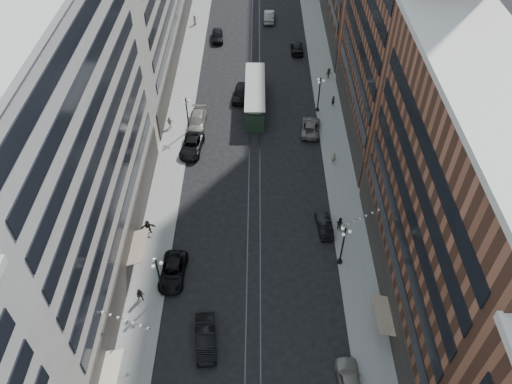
{
  "coord_description": "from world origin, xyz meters",
  "views": [
    {
      "loc": [
        0.35,
        -0.94,
        42.89
      ],
      "look_at": [
        0.22,
        37.79,
        5.0
      ],
      "focal_mm": 35.0,
      "sensor_mm": 36.0,
      "label": 1
    }
  ],
  "objects_px": {
    "car_13": "(240,93)",
    "pedestrian_extra_1": "(333,101)",
    "lamppost_se_far": "(343,245)",
    "car_7": "(192,146)",
    "car_8": "(197,121)",
    "car_12": "(297,48)",
    "car_11": "(310,127)",
    "lamppost_se_mid": "(319,93)",
    "pedestrian_7": "(340,223)",
    "car_2": "(173,272)",
    "car_5": "(206,338)",
    "pedestrian_2": "(140,295)",
    "pedestrian_8": "(334,157)",
    "car_14": "(269,16)",
    "car_9": "(217,36)",
    "pedestrian_5": "(148,227)",
    "pedestrian_9": "(329,73)",
    "pedestrian_6": "(170,122)",
    "car_4": "(350,383)",
    "car_10": "(324,225)",
    "streetcar": "(255,97)",
    "pedestrian_extra_0": "(195,20)",
    "lamppost_sw_far": "(159,276)",
    "lamppost_sw_mid": "(187,114)"
  },
  "relations": [
    {
      "from": "car_5",
      "to": "pedestrian_9",
      "type": "height_order",
      "value": "pedestrian_9"
    },
    {
      "from": "car_9",
      "to": "lamppost_sw_far",
      "type": "bearing_deg",
      "value": -96.81
    },
    {
      "from": "lamppost_sw_far",
      "to": "streetcar",
      "type": "distance_m",
      "value": 34.44
    },
    {
      "from": "lamppost_se_far",
      "to": "pedestrian_5",
      "type": "bearing_deg",
      "value": 168.83
    },
    {
      "from": "streetcar",
      "to": "pedestrian_2",
      "type": "height_order",
      "value": "streetcar"
    },
    {
      "from": "car_13",
      "to": "pedestrian_8",
      "type": "height_order",
      "value": "pedestrian_8"
    },
    {
      "from": "car_8",
      "to": "pedestrian_9",
      "type": "xyz_separation_m",
      "value": [
        19.86,
        12.54,
        0.15
      ]
    },
    {
      "from": "car_8",
      "to": "car_11",
      "type": "relative_size",
      "value": 1.06
    },
    {
      "from": "car_14",
      "to": "pedestrian_5",
      "type": "bearing_deg",
      "value": 77.24
    },
    {
      "from": "pedestrian_extra_1",
      "to": "car_13",
      "type": "bearing_deg",
      "value": -39.17
    },
    {
      "from": "car_8",
      "to": "pedestrian_9",
      "type": "relative_size",
      "value": 3.46
    },
    {
      "from": "pedestrian_2",
      "to": "streetcar",
      "type": "bearing_deg",
      "value": 66.46
    },
    {
      "from": "lamppost_se_far",
      "to": "car_10",
      "type": "relative_size",
      "value": 1.3
    },
    {
      "from": "car_13",
      "to": "car_11",
      "type": "bearing_deg",
      "value": -32.39
    },
    {
      "from": "lamppost_se_far",
      "to": "car_4",
      "type": "relative_size",
      "value": 1.08
    },
    {
      "from": "car_5",
      "to": "pedestrian_extra_1",
      "type": "height_order",
      "value": "pedestrian_extra_1"
    },
    {
      "from": "car_8",
      "to": "car_4",
      "type": "bearing_deg",
      "value": -64.37
    },
    {
      "from": "car_2",
      "to": "car_5",
      "type": "relative_size",
      "value": 1.05
    },
    {
      "from": "lamppost_se_far",
      "to": "car_7",
      "type": "bearing_deg",
      "value": 133.0
    },
    {
      "from": "pedestrian_6",
      "to": "pedestrian_extra_0",
      "type": "distance_m",
      "value": 31.74
    },
    {
      "from": "car_9",
      "to": "pedestrian_9",
      "type": "xyz_separation_m",
      "value": [
        18.51,
        -12.79,
        0.15
      ]
    },
    {
      "from": "car_4",
      "to": "car_9",
      "type": "distance_m",
      "value": 65.23
    },
    {
      "from": "car_14",
      "to": "pedestrian_extra_1",
      "type": "height_order",
      "value": "car_14"
    },
    {
      "from": "lamppost_sw_far",
      "to": "lamppost_sw_mid",
      "type": "height_order",
      "value": "same"
    },
    {
      "from": "car_4",
      "to": "pedestrian_extra_1",
      "type": "distance_m",
      "value": 43.11
    },
    {
      "from": "car_8",
      "to": "car_11",
      "type": "distance_m",
      "value": 15.98
    },
    {
      "from": "lamppost_se_far",
      "to": "car_10",
      "type": "bearing_deg",
      "value": 104.16
    },
    {
      "from": "car_13",
      "to": "pedestrian_extra_1",
      "type": "bearing_deg",
      "value": -1.33
    },
    {
      "from": "car_7",
      "to": "car_8",
      "type": "xyz_separation_m",
      "value": [
        0.25,
        5.59,
        0.04
      ]
    },
    {
      "from": "car_9",
      "to": "car_13",
      "type": "xyz_separation_m",
      "value": [
        4.59,
        -18.44,
        0.06
      ]
    },
    {
      "from": "car_8",
      "to": "car_5",
      "type": "bearing_deg",
      "value": -81.54
    },
    {
      "from": "lamppost_se_mid",
      "to": "pedestrian_2",
      "type": "xyz_separation_m",
      "value": [
        -20.41,
        -32.85,
        -2.05
      ]
    },
    {
      "from": "pedestrian_8",
      "to": "pedestrian_extra_0",
      "type": "xyz_separation_m",
      "value": [
        -21.54,
        39.21,
        -0.02
      ]
    },
    {
      "from": "car_11",
      "to": "car_14",
      "type": "height_order",
      "value": "car_14"
    },
    {
      "from": "pedestrian_2",
      "to": "pedestrian_5",
      "type": "relative_size",
      "value": 0.96
    },
    {
      "from": "car_11",
      "to": "pedestrian_6",
      "type": "bearing_deg",
      "value": 6.05
    },
    {
      "from": "pedestrian_6",
      "to": "pedestrian_extra_1",
      "type": "distance_m",
      "value": 24.16
    },
    {
      "from": "car_7",
      "to": "pedestrian_7",
      "type": "bearing_deg",
      "value": -32.04
    },
    {
      "from": "car_7",
      "to": "pedestrian_6",
      "type": "height_order",
      "value": "pedestrian_6"
    },
    {
      "from": "lamppost_se_mid",
      "to": "pedestrian_extra_1",
      "type": "distance_m",
      "value": 3.47
    },
    {
      "from": "car_7",
      "to": "car_12",
      "type": "relative_size",
      "value": 1.14
    },
    {
      "from": "pedestrian_2",
      "to": "car_11",
      "type": "relative_size",
      "value": 0.33
    },
    {
      "from": "car_2",
      "to": "lamppost_se_mid",
      "type": "bearing_deg",
      "value": 62.01
    },
    {
      "from": "car_10",
      "to": "pedestrian_2",
      "type": "bearing_deg",
      "value": 20.93
    },
    {
      "from": "car_9",
      "to": "car_10",
      "type": "bearing_deg",
      "value": -76.06
    },
    {
      "from": "lamppost_se_mid",
      "to": "pedestrian_extra_0",
      "type": "distance_m",
      "value": 34.38
    },
    {
      "from": "lamppost_se_far",
      "to": "car_14",
      "type": "xyz_separation_m",
      "value": [
        -6.67,
        57.45,
        -2.22
      ]
    },
    {
      "from": "lamppost_se_far",
      "to": "car_4",
      "type": "xyz_separation_m",
      "value": [
        -0.8,
        -13.64,
        -2.23
      ]
    },
    {
      "from": "lamppost_se_mid",
      "to": "pedestrian_6",
      "type": "distance_m",
      "value": 21.65
    },
    {
      "from": "lamppost_se_mid",
      "to": "car_14",
      "type": "height_order",
      "value": "lamppost_se_mid"
    }
  ]
}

